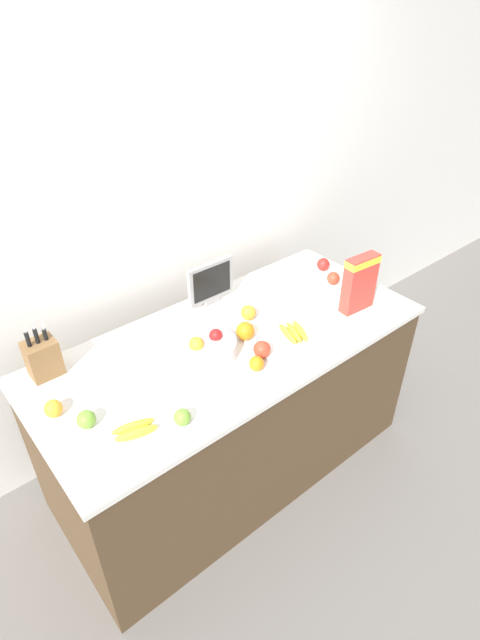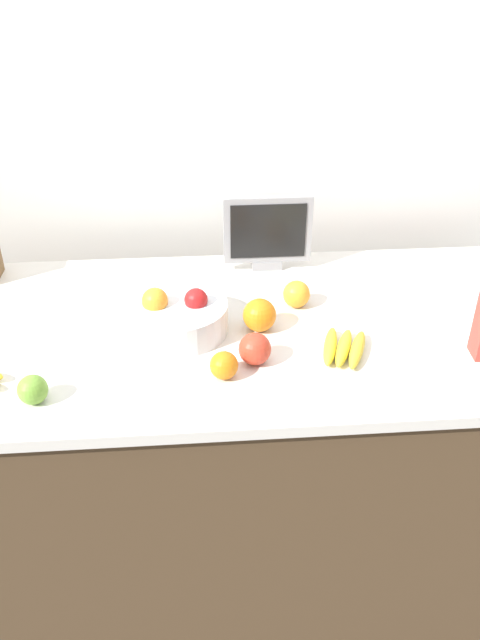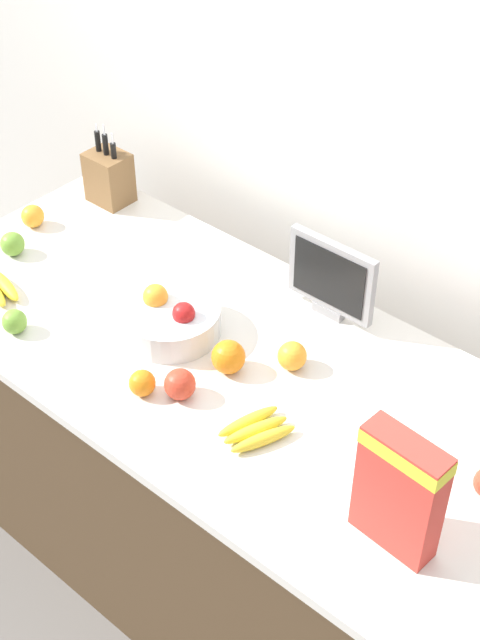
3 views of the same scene
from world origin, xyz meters
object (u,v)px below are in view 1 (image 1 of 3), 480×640
knife_block (43,358)px  small_monitor (211,282)px  fruit_bowl (206,348)px  orange_front_right (53,408)px  cereal_box (360,281)px  banana_bunch_right (294,332)px  apple_near_bananas (86,419)px  orange_mid_right (257,363)px  apple_by_knife_block (323,264)px  banana_bunch_left (135,430)px  orange_front_center (245,331)px  orange_mid_left (248,313)px  apple_leftmost (182,417)px  apple_rightmost (333,278)px  apple_middle (262,349)px

knife_block → small_monitor: 0.90m
fruit_bowl → orange_front_right: size_ratio=3.75×
cereal_box → banana_bunch_right: (-0.41, 0.04, -0.15)m
apple_near_bananas → orange_front_right: apple_near_bananas is taller
small_monitor → orange_mid_right: (-0.17, -0.56, -0.09)m
small_monitor → apple_by_knife_block: small_monitor is taller
cereal_box → fruit_bowl: bearing=172.3°
banana_bunch_left → orange_front_right: 0.35m
orange_mid_right → orange_front_center: orange_front_center is taller
orange_front_center → apple_near_bananas: bearing=-177.2°
apple_by_knife_block → small_monitor: bearing=169.7°
cereal_box → orange_front_right: (-1.52, 0.27, -0.13)m
fruit_bowl → orange_mid_right: (0.11, -0.22, -0.01)m
cereal_box → orange_mid_left: bearing=154.8°
apple_near_bananas → apple_leftmost: size_ratio=1.08×
knife_block → orange_mid_left: 0.99m
banana_bunch_left → apple_leftmost: bearing=-23.7°
apple_by_knife_block → apple_rightmost: apple_by_knife_block is taller
banana_bunch_left → banana_bunch_right: (0.91, 0.06, -0.00)m
fruit_bowl → apple_near_bananas: bearing=-175.0°
small_monitor → fruit_bowl: 0.45m
apple_rightmost → banana_bunch_right: bearing=-158.1°
apple_by_knife_block → apple_middle: bearing=-155.3°
apple_middle → orange_mid_left: size_ratio=1.04×
knife_block → orange_mid_right: (0.73, -0.57, -0.05)m
apple_leftmost → orange_mid_right: (0.43, 0.06, -0.00)m
apple_leftmost → orange_front_right: 0.52m
banana_bunch_left → apple_by_knife_block: bearing=15.4°
apple_by_knife_block → apple_leftmost: bearing=-159.8°
small_monitor → banana_bunch_right: small_monitor is taller
apple_rightmost → orange_front_right: 1.62m
cereal_box → banana_bunch_left: (-1.33, -0.02, -0.15)m
small_monitor → apple_by_knife_block: 0.74m
fruit_bowl → orange_front_right: 0.69m
orange_mid_left → orange_mid_right: size_ratio=1.13×
small_monitor → apple_leftmost: size_ratio=3.96×
small_monitor → banana_bunch_left: 0.95m
small_monitor → apple_leftmost: 0.87m
banana_bunch_left → orange_mid_left: size_ratio=2.31×
banana_bunch_left → apple_by_knife_block: (1.49, 0.41, 0.02)m
apple_middle → orange_front_right: size_ratio=1.11×
banana_bunch_left → fruit_bowl: bearing=22.4°
apple_by_knife_block → apple_rightmost: bearing=-117.0°
banana_bunch_right → orange_mid_right: 0.32m
knife_block → small_monitor: (0.90, -0.01, 0.04)m
orange_mid_left → apple_middle: bearing=-118.5°
cereal_box → banana_bunch_right: 0.44m
apple_near_bananas → orange_mid_right: apple_near_bananas is taller
fruit_bowl → banana_bunch_right: bearing=-18.5°
orange_mid_right → apple_by_knife_block: bearing=25.6°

